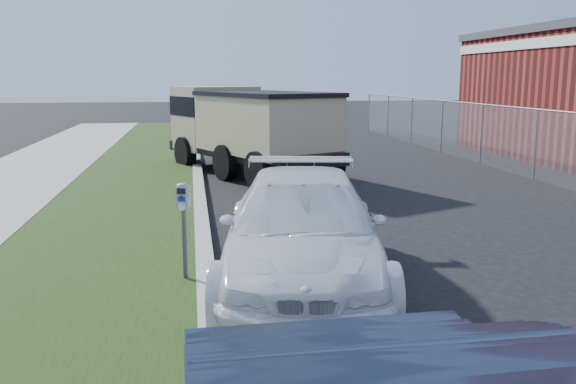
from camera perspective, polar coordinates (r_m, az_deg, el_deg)
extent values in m
plane|color=black|center=(8.29, 10.80, -7.80)|extent=(120.00, 120.00, 0.00)
cube|color=gray|center=(9.72, -7.96, -4.49)|extent=(0.25, 50.00, 0.15)
cube|color=#18330E|center=(9.83, -17.35, -4.77)|extent=(3.00, 50.00, 0.13)
plane|color=slate|center=(16.91, 22.17, 4.12)|extent=(0.00, 30.00, 30.00)
cylinder|color=gray|center=(16.85, 22.39, 7.16)|extent=(0.04, 30.00, 0.04)
cylinder|color=gray|center=(16.91, 22.17, 4.12)|extent=(0.06, 0.06, 1.80)
cylinder|color=gray|center=(19.53, 17.65, 5.19)|extent=(0.06, 0.06, 1.80)
cylinder|color=gray|center=(22.24, 14.20, 5.97)|extent=(0.06, 0.06, 1.80)
cylinder|color=gray|center=(25.02, 11.50, 6.57)|extent=(0.06, 0.06, 1.80)
cylinder|color=gray|center=(27.85, 9.34, 7.04)|extent=(0.06, 0.06, 1.80)
cylinder|color=gray|center=(30.70, 7.58, 7.42)|extent=(0.06, 0.06, 1.80)
cube|color=silver|center=(18.49, 25.18, 12.79)|extent=(0.06, 14.00, 0.30)
cylinder|color=#3F4247|center=(7.69, -9.65, -4.87)|extent=(0.07, 0.07, 0.89)
cube|color=gray|center=(7.56, -9.79, -0.51)|extent=(0.19, 0.16, 0.27)
ellipsoid|color=gray|center=(7.53, -9.82, 0.48)|extent=(0.20, 0.16, 0.10)
cube|color=black|center=(7.49, -9.98, 0.07)|extent=(0.10, 0.05, 0.07)
cube|color=#0D2998|center=(7.51, -9.94, -0.66)|extent=(0.09, 0.04, 0.06)
cylinder|color=silver|center=(7.53, -9.92, -1.39)|extent=(0.09, 0.04, 0.10)
cube|color=#3F4247|center=(7.50, -9.95, -0.46)|extent=(0.04, 0.02, 0.04)
imported|color=white|center=(7.70, 1.20, -3.62)|extent=(2.74, 5.09, 1.40)
cube|color=black|center=(16.55, -3.40, 3.94)|extent=(4.28, 6.17, 0.32)
cube|color=tan|center=(18.32, -6.78, 6.91)|extent=(2.64, 2.40, 1.83)
cube|color=black|center=(18.30, -6.81, 8.06)|extent=(2.68, 2.43, 0.55)
cube|color=tan|center=(15.85, -2.08, 6.40)|extent=(3.61, 4.41, 1.47)
cube|color=black|center=(15.81, -2.10, 9.15)|extent=(3.73, 4.54, 0.11)
cube|color=black|center=(19.17, -7.92, 4.58)|extent=(2.05, 1.04, 0.27)
cylinder|color=black|center=(17.88, -9.59, 3.65)|extent=(0.65, 0.95, 0.92)
cylinder|color=black|center=(18.83, -3.73, 4.12)|extent=(0.65, 0.95, 0.92)
cylinder|color=black|center=(15.67, -5.86, 2.77)|extent=(0.65, 0.95, 0.92)
cylinder|color=black|center=(16.75, 0.52, 3.33)|extent=(0.65, 0.95, 0.92)
cylinder|color=black|center=(14.25, -2.75, 2.02)|extent=(0.65, 0.95, 0.92)
cylinder|color=black|center=(15.43, 3.98, 2.67)|extent=(0.65, 0.95, 0.92)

